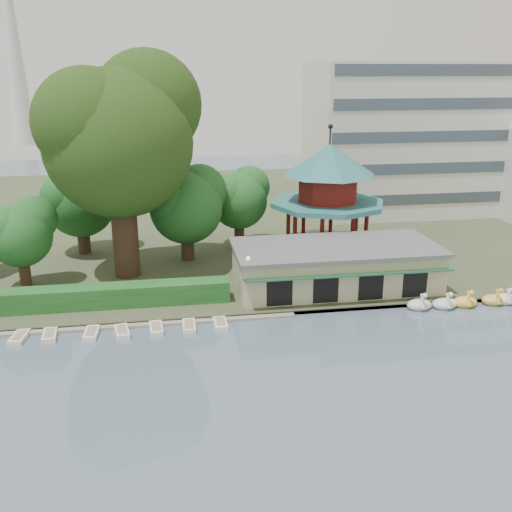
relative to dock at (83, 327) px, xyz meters
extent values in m
plane|color=slate|center=(12.00, -17.20, -0.12)|extent=(220.00, 220.00, 0.00)
cube|color=#424930|center=(12.00, 34.80, 0.08)|extent=(220.00, 70.00, 0.40)
cube|color=gray|center=(12.00, 0.10, 0.03)|extent=(220.00, 0.60, 0.30)
cube|color=gray|center=(0.00, 0.00, 0.00)|extent=(34.00, 1.60, 0.24)
cube|color=#B9B28A|center=(22.00, 4.80, 2.08)|extent=(18.00, 8.00, 3.60)
cube|color=#595B5E|center=(22.00, 4.80, 4.03)|extent=(18.60, 8.60, 0.30)
cube|color=#194C2D|center=(22.00, 0.50, 2.88)|extent=(18.00, 1.59, 0.45)
cylinder|color=#B9B28A|center=(24.00, 14.80, 0.88)|extent=(10.40, 10.40, 1.20)
cylinder|color=#296B6C|center=(24.00, 14.80, 5.73)|extent=(12.40, 12.40, 0.50)
cylinder|color=maroon|center=(24.00, 14.80, 7.38)|extent=(6.40, 6.40, 2.80)
cone|color=#296B6C|center=(24.00, 14.80, 10.38)|extent=(10.00, 10.00, 3.20)
cylinder|color=black|center=(24.00, 14.80, 12.88)|extent=(0.16, 0.16, 1.80)
cube|color=silver|center=(42.00, 32.80, 10.28)|extent=(30.00, 14.00, 20.00)
cone|color=silver|center=(-30.00, 122.80, 29.88)|extent=(6.00, 6.00, 60.00)
cube|color=#235E25|center=(-3.00, 3.30, 1.18)|extent=(30.00, 2.00, 1.80)
cylinder|color=black|center=(13.50, 1.80, 2.28)|extent=(0.12, 0.12, 4.00)
sphere|color=beige|center=(13.50, 1.80, 4.38)|extent=(0.36, 0.36, 0.36)
cylinder|color=#3A281C|center=(3.00, 10.80, 5.38)|extent=(2.44, 2.44, 10.21)
sphere|color=#254214|center=(3.00, 10.80, 12.94)|extent=(13.54, 13.54, 13.54)
sphere|color=#254214|center=(5.71, 12.83, 16.20)|extent=(10.15, 10.15, 10.15)
sphere|color=#254214|center=(0.63, 9.45, 14.98)|extent=(9.48, 9.48, 9.48)
cylinder|color=#3A281C|center=(-6.00, 8.80, 2.28)|extent=(1.02, 1.02, 4.00)
sphere|color=#235E25|center=(-6.00, 8.80, 5.24)|extent=(5.65, 5.65, 5.65)
sphere|color=#235E25|center=(-4.87, 9.65, 6.52)|extent=(4.24, 4.24, 4.24)
sphere|color=#235E25|center=(-6.99, 8.23, 6.04)|extent=(3.96, 3.96, 3.96)
cylinder|color=#3A281C|center=(9.00, 14.80, 2.53)|extent=(1.35, 1.35, 4.50)
sphere|color=#235E25|center=(9.00, 14.80, 5.86)|extent=(7.51, 7.51, 7.51)
sphere|color=#235E25|center=(10.50, 15.93, 7.30)|extent=(5.63, 5.63, 5.63)
sphere|color=#235E25|center=(7.69, 14.05, 6.76)|extent=(5.25, 5.25, 5.25)
cylinder|color=#3A281C|center=(15.00, 18.80, 2.38)|extent=(1.13, 1.13, 4.20)
sphere|color=#235E25|center=(15.00, 18.80, 5.48)|extent=(6.30, 6.30, 6.30)
sphere|color=#235E25|center=(16.26, 19.74, 6.82)|extent=(4.72, 4.72, 4.72)
sphere|color=#235E25|center=(13.90, 18.17, 6.32)|extent=(4.41, 4.41, 4.41)
cylinder|color=#3A281C|center=(-2.00, 18.80, 2.54)|extent=(1.33, 1.33, 4.52)
sphere|color=#235E25|center=(-2.00, 18.80, 5.89)|extent=(7.38, 7.38, 7.38)
sphere|color=#235E25|center=(-0.52, 19.91, 7.33)|extent=(5.54, 5.54, 5.54)
sphere|color=#235E25|center=(-3.29, 18.06, 6.79)|extent=(5.17, 5.17, 5.17)
ellipsoid|color=silver|center=(27.87, -0.65, 0.23)|extent=(2.16, 1.44, 0.99)
cylinder|color=silver|center=(27.87, -1.20, 0.78)|extent=(0.26, 0.79, 1.29)
sphere|color=silver|center=(27.87, -1.50, 1.43)|extent=(0.44, 0.44, 0.44)
ellipsoid|color=silver|center=(30.09, -0.80, 0.23)|extent=(2.16, 1.44, 0.99)
cylinder|color=silver|center=(30.09, -1.35, 0.78)|extent=(0.26, 0.79, 1.29)
sphere|color=silver|center=(30.09, -1.65, 1.43)|extent=(0.44, 0.44, 0.44)
ellipsoid|color=yellow|center=(32.03, -0.70, 0.23)|extent=(2.16, 1.44, 0.99)
cylinder|color=yellow|center=(32.03, -1.25, 0.78)|extent=(0.26, 0.79, 1.29)
sphere|color=yellow|center=(32.03, -1.55, 1.43)|extent=(0.44, 0.44, 0.44)
ellipsoid|color=gold|center=(34.73, -0.66, 0.23)|extent=(2.16, 1.44, 0.99)
cylinder|color=gold|center=(34.73, -1.21, 0.78)|extent=(0.26, 0.79, 1.29)
sphere|color=gold|center=(34.73, -1.51, 1.43)|extent=(0.44, 0.44, 0.44)
ellipsoid|color=white|center=(35.77, -0.68, 0.23)|extent=(2.16, 1.44, 0.99)
cylinder|color=white|center=(35.77, -1.23, 0.78)|extent=(0.26, 0.79, 1.29)
sphere|color=white|center=(35.77, -1.53, 1.43)|extent=(0.44, 0.44, 0.44)
cube|color=white|center=(-4.49, -1.30, 0.06)|extent=(1.27, 2.40, 0.36)
cube|color=white|center=(-2.28, -1.27, 0.06)|extent=(1.18, 2.37, 0.36)
cube|color=white|center=(0.82, -1.46, 0.06)|extent=(1.11, 2.34, 0.36)
cube|color=white|center=(3.14, -1.54, 0.06)|extent=(1.37, 2.43, 0.36)
cube|color=white|center=(5.74, -1.37, 0.06)|extent=(1.17, 2.37, 0.36)
cube|color=white|center=(8.30, -1.37, 0.06)|extent=(1.01, 2.30, 0.36)
cube|color=white|center=(10.78, -1.23, 0.06)|extent=(1.07, 2.33, 0.36)
camera|label=1|loc=(6.95, -42.66, 19.28)|focal=40.00mm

